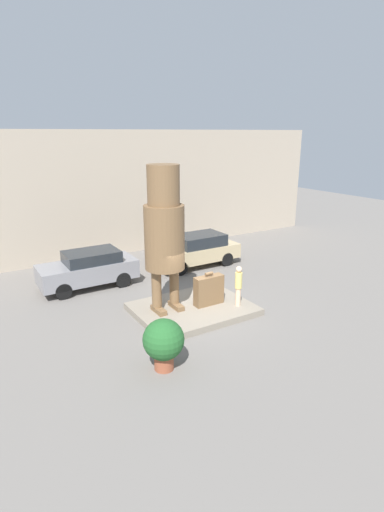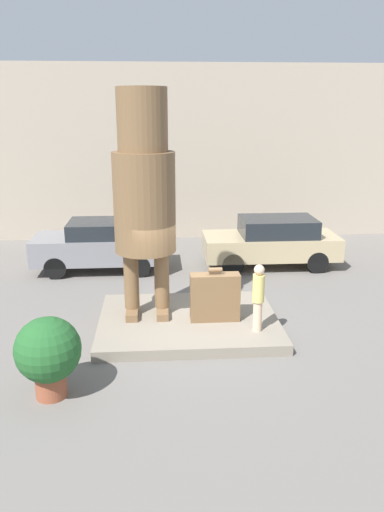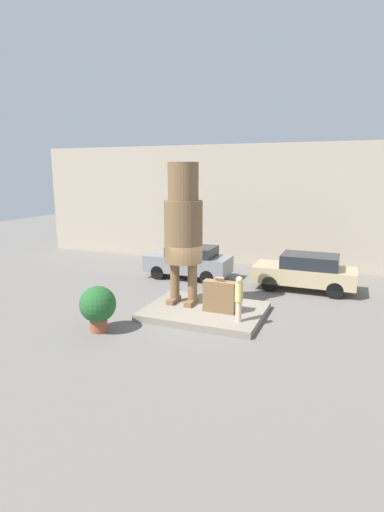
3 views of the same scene
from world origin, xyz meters
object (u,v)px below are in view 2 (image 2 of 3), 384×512
statue_figure (144,188)px  giant_suitcase (215,297)px  parked_car_grey (101,244)px  planter_pot (48,352)px  tourist (258,295)px  parked_car_tan (272,241)px

statue_figure → giant_suitcase: statue_figure is taller
giant_suitcase → parked_car_grey: size_ratio=0.31×
giant_suitcase → planter_pot: 4.23m
parked_car_grey → planter_pot: bearing=88.6°
giant_suitcase → planter_pot: giant_suitcase is taller
statue_figure → planter_pot: size_ratio=3.43×
tourist → parked_car_tan: bearing=73.9°
tourist → planter_pot: size_ratio=1.01×
parked_car_grey → parked_car_tan: (5.56, 0.03, -0.00)m
tourist → giant_suitcase: bearing=143.0°
giant_suitcase → planter_pot: (-3.30, -2.64, 0.07)m
tourist → parked_car_grey: size_ratio=0.38×
statue_figure → parked_car_tan: statue_figure is taller
planter_pot → statue_figure: bearing=61.2°
giant_suitcase → planter_pot: bearing=-141.3°
parked_car_tan → planter_pot: size_ratio=2.84×
statue_figure → parked_car_tan: 6.37m
statue_figure → tourist: bearing=-24.5°
parked_car_tan → planter_pot: bearing=52.1°
tourist → parked_car_tan: 5.63m
tourist → parked_car_grey: 6.71m
giant_suitcase → tourist: tourist is taller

